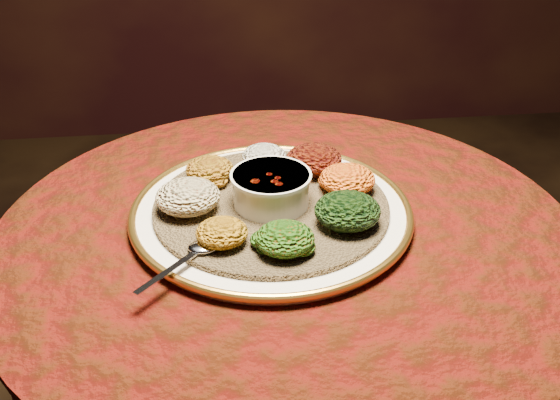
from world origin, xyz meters
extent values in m
cylinder|color=black|center=(0.00, 0.00, 0.34)|extent=(0.12, 0.12, 0.68)
cylinder|color=black|center=(0.00, 0.00, 0.70)|extent=(0.80, 0.80, 0.04)
cylinder|color=#430A05|center=(0.00, 0.00, 0.56)|extent=(0.93, 0.93, 0.34)
cylinder|color=#430A05|center=(0.00, 0.00, 0.73)|extent=(0.96, 0.96, 0.01)
cylinder|color=white|center=(-0.02, 0.02, 0.74)|extent=(0.58, 0.58, 0.02)
torus|color=#BA832E|center=(-0.02, 0.02, 0.75)|extent=(0.47, 0.47, 0.01)
cylinder|color=olive|center=(-0.02, 0.02, 0.76)|extent=(0.51, 0.51, 0.01)
cylinder|color=silver|center=(-0.02, 0.02, 0.79)|extent=(0.12, 0.12, 0.06)
cylinder|color=silver|center=(-0.02, 0.02, 0.81)|extent=(0.13, 0.13, 0.01)
cylinder|color=#5E1904|center=(-0.02, 0.02, 0.81)|extent=(0.10, 0.10, 0.01)
ellipsoid|color=silver|center=(-0.14, -0.10, 0.77)|extent=(0.05, 0.03, 0.01)
cube|color=silver|center=(-0.18, -0.15, 0.77)|extent=(0.09, 0.10, 0.00)
ellipsoid|color=beige|center=(-0.02, 0.16, 0.78)|extent=(0.08, 0.08, 0.04)
ellipsoid|color=black|center=(0.06, 0.13, 0.79)|extent=(0.10, 0.10, 0.05)
ellipsoid|color=#C99010|center=(0.11, 0.05, 0.78)|extent=(0.09, 0.09, 0.05)
ellipsoid|color=black|center=(0.09, -0.05, 0.79)|extent=(0.10, 0.10, 0.05)
ellipsoid|color=#923309|center=(-0.02, -0.11, 0.78)|extent=(0.09, 0.08, 0.04)
ellipsoid|color=#A86E0E|center=(-0.11, -0.08, 0.78)|extent=(0.08, 0.07, 0.04)
ellipsoid|color=maroon|center=(-0.16, 0.02, 0.79)|extent=(0.10, 0.10, 0.05)
ellipsoid|color=#976712|center=(-0.12, 0.12, 0.78)|extent=(0.08, 0.08, 0.04)
camera|label=1|loc=(-0.11, -0.85, 1.30)|focal=40.00mm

